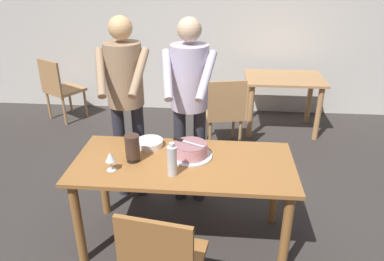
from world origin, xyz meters
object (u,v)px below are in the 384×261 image
(plate_stack, at_px, (150,143))
(hurricane_lamp, at_px, (132,148))
(wine_glass_near, at_px, (110,158))
(background_chair_0, at_px, (60,87))
(person_standing_beside, at_px, (125,91))
(background_table, at_px, (283,89))
(cake_on_platter, at_px, (190,150))
(person_cutting_cake, at_px, (189,94))
(background_chair_1, at_px, (224,111))
(water_bottle, at_px, (172,160))
(cake_knife, at_px, (182,141))
(main_dining_table, at_px, (184,175))

(plate_stack, bearing_deg, hurricane_lamp, -107.00)
(wine_glass_near, distance_m, background_chair_0, 2.96)
(person_standing_beside, bearing_deg, background_table, 45.38)
(wine_glass_near, bearing_deg, plate_stack, 62.93)
(cake_on_platter, height_order, hurricane_lamp, hurricane_lamp)
(person_cutting_cake, relative_size, background_chair_1, 1.91)
(water_bottle, height_order, hurricane_lamp, water_bottle)
(wine_glass_near, xyz_separation_m, background_table, (1.58, 2.45, -0.28))
(cake_on_platter, height_order, background_chair_0, background_chair_0)
(background_chair_1, bearing_deg, wine_glass_near, -113.85)
(hurricane_lamp, distance_m, background_chair_1, 1.86)
(person_standing_beside, bearing_deg, plate_stack, -54.39)
(water_bottle, xyz_separation_m, background_chair_1, (0.37, 1.86, -0.37))
(cake_knife, xyz_separation_m, hurricane_lamp, (-0.36, -0.14, -0.01))
(cake_knife, height_order, hurricane_lamp, hurricane_lamp)
(plate_stack, xyz_separation_m, hurricane_lamp, (-0.08, -0.25, 0.08))
(main_dining_table, xyz_separation_m, water_bottle, (-0.06, -0.18, 0.23))
(person_standing_beside, xyz_separation_m, background_chair_0, (-1.43, 1.74, -0.58))
(background_table, bearing_deg, background_chair_1, -141.04)
(main_dining_table, height_order, background_chair_1, background_chair_1)
(main_dining_table, relative_size, background_table, 1.66)
(cake_knife, height_order, wine_glass_near, wine_glass_near)
(water_bottle, xyz_separation_m, hurricane_lamp, (-0.32, 0.17, -0.01))
(main_dining_table, height_order, water_bottle, water_bottle)
(hurricane_lamp, bearing_deg, background_table, 57.87)
(background_chair_1, bearing_deg, water_bottle, -101.13)
(wine_glass_near, xyz_separation_m, background_chair_0, (-1.50, 2.52, -0.36))
(plate_stack, xyz_separation_m, background_chair_0, (-1.71, 2.13, -0.28))
(hurricane_lamp, bearing_deg, plate_stack, 73.00)
(main_dining_table, relative_size, hurricane_lamp, 7.90)
(cake_knife, xyz_separation_m, person_cutting_cake, (0.01, 0.47, 0.21))
(cake_on_platter, relative_size, cake_knife, 1.35)
(person_standing_beside, bearing_deg, background_chair_0, 129.40)
(cake_on_platter, relative_size, hurricane_lamp, 1.62)
(person_cutting_cake, xyz_separation_m, background_chair_0, (-2.00, 1.77, -0.58))
(person_standing_beside, xyz_separation_m, background_table, (1.65, 1.67, -0.50))
(person_cutting_cake, bearing_deg, plate_stack, -129.51)
(main_dining_table, xyz_separation_m, background_chair_1, (0.31, 1.67, -0.14))
(water_bottle, distance_m, background_table, 2.74)
(cake_on_platter, bearing_deg, person_standing_beside, 139.41)
(hurricane_lamp, bearing_deg, background_chair_0, 124.43)
(person_cutting_cake, xyz_separation_m, person_standing_beside, (-0.57, 0.03, 0.00))
(person_cutting_cake, bearing_deg, background_chair_0, 138.47)
(person_standing_beside, height_order, background_table, person_standing_beside)
(hurricane_lamp, bearing_deg, cake_on_platter, 13.71)
(water_bottle, bearing_deg, cake_knife, 82.74)
(main_dining_table, relative_size, person_cutting_cake, 0.96)
(main_dining_table, relative_size, cake_on_platter, 4.88)
(wine_glass_near, relative_size, person_standing_beside, 0.08)
(cake_on_platter, distance_m, background_chair_0, 3.08)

